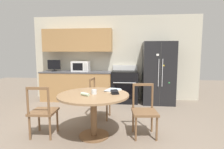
% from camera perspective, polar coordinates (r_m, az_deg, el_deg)
% --- Properties ---
extents(ground_plane, '(14.00, 14.00, 0.00)m').
position_cam_1_polar(ground_plane, '(3.26, -3.09, -19.29)').
color(ground_plane, gray).
extents(back_wall, '(5.20, 0.44, 2.60)m').
position_cam_1_polar(back_wall, '(5.54, -2.28, 6.88)').
color(back_wall, beige).
rests_on(back_wall, ground_plane).
extents(kitchen_counter, '(2.16, 0.64, 0.90)m').
position_cam_1_polar(kitchen_counter, '(5.51, -11.28, -3.64)').
color(kitchen_counter, '#AD7F4C').
rests_on(kitchen_counter, ground_plane).
extents(refrigerator, '(0.88, 0.75, 1.77)m').
position_cam_1_polar(refrigerator, '(5.21, 14.81, 0.50)').
color(refrigerator, black).
rests_on(refrigerator, ground_plane).
extents(oven_range, '(0.76, 0.68, 1.08)m').
position_cam_1_polar(oven_range, '(5.25, 4.18, -3.84)').
color(oven_range, black).
rests_on(oven_range, ground_plane).
extents(microwave, '(0.52, 0.36, 0.31)m').
position_cam_1_polar(microwave, '(5.41, -10.14, 2.64)').
color(microwave, white).
rests_on(microwave, kitchen_counter).
extents(countertop_tv, '(0.39, 0.16, 0.35)m').
position_cam_1_polar(countertop_tv, '(5.69, -18.40, 2.93)').
color(countertop_tv, black).
rests_on(countertop_tv, kitchen_counter).
extents(dining_table, '(1.21, 1.21, 0.75)m').
position_cam_1_polar(dining_table, '(3.04, -6.02, -9.00)').
color(dining_table, '#997551').
rests_on(dining_table, ground_plane).
extents(dining_chair_far, '(0.45, 0.45, 0.90)m').
position_cam_1_polar(dining_chair_far, '(3.93, -4.11, -7.95)').
color(dining_chair_far, brown).
rests_on(dining_chair_far, ground_plane).
extents(dining_chair_right, '(0.46, 0.46, 0.90)m').
position_cam_1_polar(dining_chair_right, '(3.16, 10.49, -11.75)').
color(dining_chair_right, brown).
rests_on(dining_chair_right, ground_plane).
extents(dining_chair_left, '(0.44, 0.44, 0.90)m').
position_cam_1_polar(dining_chair_left, '(3.30, -21.63, -11.29)').
color(dining_chair_left, brown).
rests_on(dining_chair_left, ground_plane).
extents(candle_glass, '(0.09, 0.09, 0.08)m').
position_cam_1_polar(candle_glass, '(2.99, -5.88, -5.74)').
color(candle_glass, silver).
rests_on(candle_glass, dining_table).
extents(folded_napkin, '(0.16, 0.13, 0.05)m').
position_cam_1_polar(folded_napkin, '(2.90, -8.79, -6.36)').
color(folded_napkin, beige).
rests_on(folded_napkin, dining_table).
extents(wallet, '(0.16, 0.16, 0.07)m').
position_cam_1_polar(wallet, '(2.99, 0.88, -5.86)').
color(wallet, black).
rests_on(wallet, dining_table).
extents(mail_stack, '(0.33, 0.37, 0.02)m').
position_cam_1_polar(mail_stack, '(3.24, 0.27, -5.13)').
color(mail_stack, white).
rests_on(mail_stack, dining_table).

